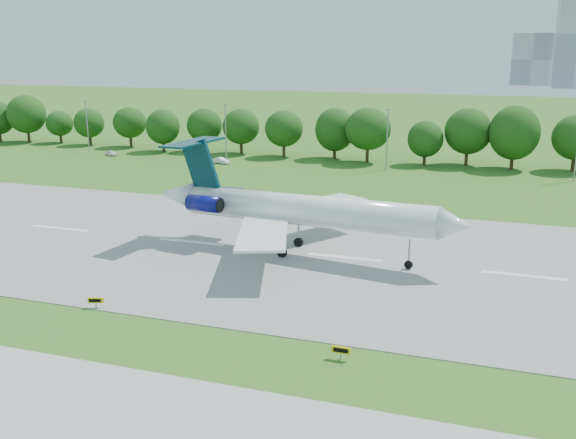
# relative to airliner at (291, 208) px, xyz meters

# --- Properties ---
(ground) EXTENTS (600.00, 600.00, 0.00)m
(ground) POSITION_rel_airliner_xyz_m (-13.25, -25.27, -5.58)
(ground) COLOR #2E6219
(ground) RESTS_ON ground
(runway) EXTENTS (400.00, 45.00, 0.08)m
(runway) POSITION_rel_airliner_xyz_m (-13.25, -0.27, -5.54)
(runway) COLOR gray
(runway) RESTS_ON ground
(tree_line) EXTENTS (288.40, 8.40, 10.40)m
(tree_line) POSITION_rel_airliner_xyz_m (-13.25, 66.73, 0.61)
(tree_line) COLOR #382314
(tree_line) RESTS_ON ground
(light_poles) EXTENTS (175.90, 0.25, 12.19)m
(light_poles) POSITION_rel_airliner_xyz_m (-15.75, 56.73, 0.76)
(light_poles) COLOR gray
(light_poles) RESTS_ON ground
(airliner) EXTENTS (40.06, 28.98, 13.05)m
(airliner) POSITION_rel_airliner_xyz_m (0.00, 0.00, 0.00)
(airliner) COLOR white
(airliner) RESTS_ON ground
(taxi_sign_centre) EXTENTS (1.49, 0.63, 1.06)m
(taxi_sign_centre) POSITION_rel_airliner_xyz_m (-12.40, -22.31, -4.79)
(taxi_sign_centre) COLOR gray
(taxi_sign_centre) RESTS_ON ground
(taxi_sign_right) EXTENTS (1.60, 0.23, 1.13)m
(taxi_sign_right) POSITION_rel_airliner_xyz_m (12.29, -25.16, -4.75)
(taxi_sign_right) COLOR gray
(taxi_sign_right) RESTS_ON ground
(service_vehicle_a) EXTENTS (4.10, 2.37, 1.28)m
(service_vehicle_a) POSITION_rel_airliner_xyz_m (-32.98, 53.15, -4.94)
(service_vehicle_a) COLOR silver
(service_vehicle_a) RESTS_ON ground
(service_vehicle_b) EXTENTS (3.62, 2.33, 1.15)m
(service_vehicle_b) POSITION_rel_airliner_xyz_m (-60.90, 54.55, -5.00)
(service_vehicle_b) COLOR white
(service_vehicle_b) RESTS_ON ground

